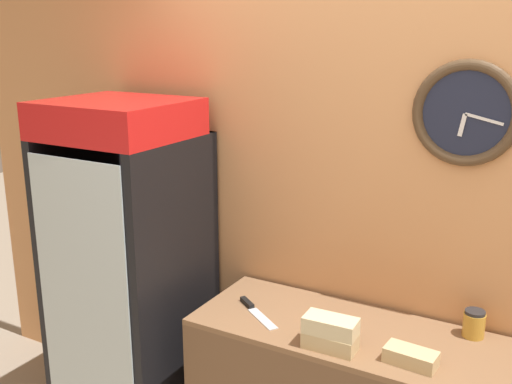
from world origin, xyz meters
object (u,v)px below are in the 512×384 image
at_px(beverage_cooler, 135,257).
at_px(chefs_knife, 253,309).
at_px(sandwich_stack_bottom, 330,341).
at_px(condiment_jar, 474,324).
at_px(sandwich_flat_left, 411,357).
at_px(sandwich_stack_middle, 331,326).

bearing_deg(beverage_cooler, chefs_knife, -2.23).
xyz_separation_m(sandwich_stack_bottom, condiment_jar, (0.49, 0.40, 0.02)).
bearing_deg(sandwich_stack_bottom, sandwich_flat_left, 8.28).
bearing_deg(sandwich_flat_left, beverage_cooler, 175.19).
xyz_separation_m(sandwich_stack_middle, condiment_jar, (0.49, 0.40, -0.05)).
relative_size(beverage_cooler, sandwich_stack_bottom, 8.26).
distance_m(sandwich_stack_bottom, chefs_knife, 0.47).
relative_size(sandwich_stack_middle, condiment_jar, 1.86).
xyz_separation_m(sandwich_stack_bottom, sandwich_stack_middle, (0.00, 0.00, 0.07)).
bearing_deg(condiment_jar, sandwich_flat_left, -116.32).
xyz_separation_m(sandwich_stack_middle, sandwich_flat_left, (0.32, 0.05, -0.07)).
bearing_deg(condiment_jar, sandwich_stack_middle, -141.30).
xyz_separation_m(beverage_cooler, condiment_jar, (1.67, 0.22, -0.05)).
relative_size(sandwich_stack_bottom, sandwich_stack_middle, 0.99).
distance_m(sandwich_stack_bottom, sandwich_stack_middle, 0.07).
height_order(sandwich_stack_bottom, chefs_knife, sandwich_stack_bottom).
bearing_deg(chefs_knife, sandwich_stack_bottom, -17.88).
height_order(chefs_knife, condiment_jar, condiment_jar).
bearing_deg(chefs_knife, sandwich_stack_middle, -17.88).
bearing_deg(sandwich_stack_bottom, sandwich_stack_middle, 0.00).
distance_m(sandwich_stack_middle, condiment_jar, 0.63).
bearing_deg(beverage_cooler, condiment_jar, 7.60).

